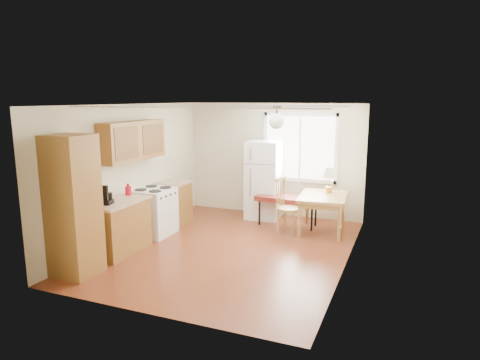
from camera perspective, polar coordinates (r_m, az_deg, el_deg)
The scene contains 11 objects.
room_shell at distance 7.29m, azimuth -1.41°, elevation 0.14°, with size 4.60×5.60×2.62m.
kitchen_run at distance 7.69m, azimuth -15.15°, elevation -2.79°, with size 0.65×3.40×2.20m.
window_unit at distance 9.38m, azimuth 8.00°, elevation 4.31°, with size 1.64×0.05×1.51m.
pendant_light at distance 7.30m, azimuth 4.91°, elevation 7.92°, with size 0.26×0.26×0.40m.
refrigerator at distance 9.34m, azimuth 3.19°, elevation 0.02°, with size 0.73×0.75×1.70m.
bench at distance 8.87m, azimuth 6.38°, elevation -2.65°, with size 1.34×0.57×0.61m.
dining_table at distance 8.55m, azimuth 11.00°, elevation -2.68°, with size 0.98×1.25×0.74m.
chair at distance 8.40m, azimuth 5.95°, elevation -2.83°, with size 0.49×0.49×1.08m.
table_lamp at distance 8.73m, azimuth 11.83°, elevation 0.74°, with size 0.29×0.29×0.51m.
coffee_maker at distance 7.30m, azimuth -17.45°, elevation -2.20°, with size 0.21×0.24×0.33m.
kettle at distance 7.89m, azimuth -14.68°, elevation -1.33°, with size 0.11×0.11×0.21m.
Camera 1 is at (2.84, -6.57, 2.61)m, focal length 32.00 mm.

